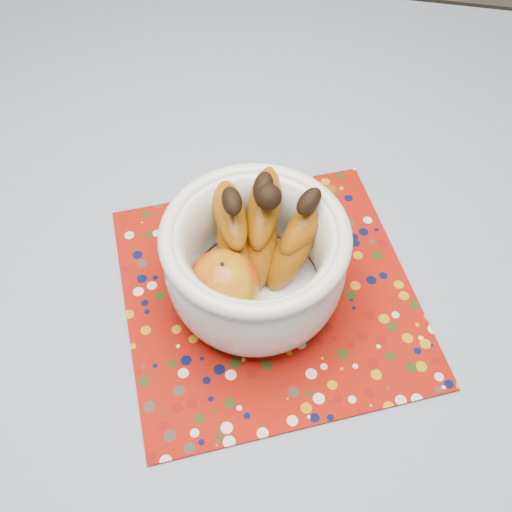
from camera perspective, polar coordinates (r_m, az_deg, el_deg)
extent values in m
plane|color=#2D2826|center=(1.54, -0.82, -15.65)|extent=(4.00, 4.00, 0.00)
cube|color=brown|center=(0.89, -1.36, 0.84)|extent=(1.20, 1.20, 0.04)
cylinder|color=brown|center=(1.65, -15.83, 10.36)|extent=(0.06, 0.06, 0.71)
cylinder|color=brown|center=(1.57, 22.60, 4.90)|extent=(0.06, 0.06, 0.71)
cube|color=slate|center=(0.87, -1.39, 1.83)|extent=(1.32, 1.32, 0.01)
cube|color=maroon|center=(0.81, 1.21, -3.54)|extent=(0.50, 0.50, 0.00)
cylinder|color=silver|center=(0.80, -0.07, -3.41)|extent=(0.11, 0.11, 0.01)
cylinder|color=silver|center=(0.79, -0.07, -2.96)|extent=(0.17, 0.17, 0.01)
torus|color=silver|center=(0.70, -0.08, 1.99)|extent=(0.23, 0.23, 0.02)
ellipsoid|color=maroon|center=(0.74, -3.09, -2.60)|extent=(0.09, 0.09, 0.08)
sphere|color=black|center=(0.71, 1.18, 5.67)|extent=(0.03, 0.03, 0.03)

